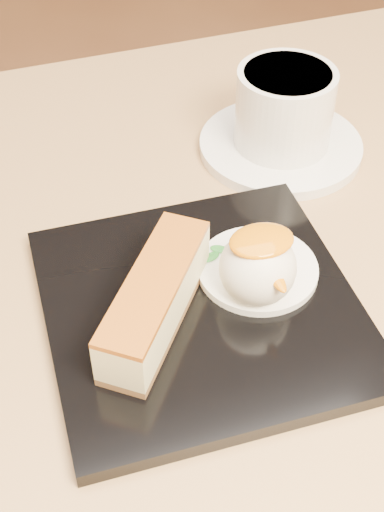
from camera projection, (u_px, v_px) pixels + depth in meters
name	position (u px, v px, depth m)	size (l,w,h in m)	color
table	(213.00, 431.00, 0.63)	(0.80, 0.80, 0.72)	black
dessert_plate	(201.00, 308.00, 0.51)	(0.22, 0.22, 0.01)	black
cheesecake	(155.00, 299.00, 0.48)	(0.11, 0.12, 0.04)	brown
cream_smear	(258.00, 269.00, 0.53)	(0.09, 0.09, 0.01)	white
ice_cream_scoop	(258.00, 268.00, 0.50)	(0.05, 0.05, 0.05)	white
mango_sauce	(262.00, 241.00, 0.48)	(0.05, 0.04, 0.01)	orange
mint_sprig	(209.00, 253.00, 0.54)	(0.03, 0.02, 0.00)	green
saucer	(280.00, 146.00, 0.66)	(0.15, 0.15, 0.01)	white
coffee_cup	(286.00, 106.00, 0.63)	(0.11, 0.09, 0.07)	white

